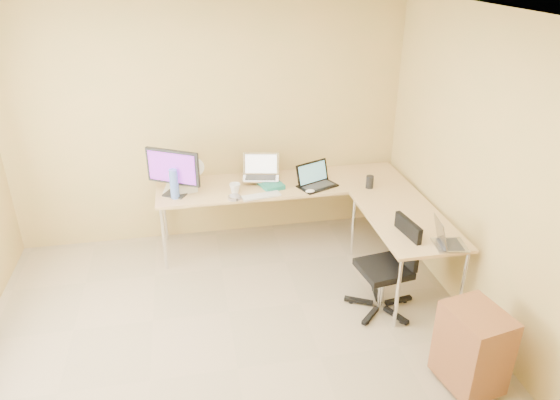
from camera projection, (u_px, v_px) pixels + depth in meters
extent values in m
plane|color=tan|center=(238.00, 369.00, 4.07)|extent=(4.50, 4.50, 0.00)
plane|color=white|center=(221.00, 22.00, 2.93)|extent=(4.50, 4.50, 0.00)
plane|color=tan|center=(209.00, 124.00, 5.48)|extent=(4.50, 0.00, 4.50)
plane|color=tan|center=(512.00, 198.00, 3.85)|extent=(0.00, 4.50, 4.50)
cube|color=tan|center=(283.00, 213.00, 5.66)|extent=(2.65, 0.70, 0.73)
cube|color=tan|center=(403.00, 252.00, 4.95)|extent=(0.70, 1.30, 0.73)
cube|color=black|center=(173.00, 173.00, 5.13)|extent=(0.58, 0.44, 0.49)
cube|color=#1A7060|center=(271.00, 184.00, 5.41)|extent=(0.27, 0.32, 0.05)
cube|color=silver|center=(261.00, 168.00, 5.44)|extent=(0.43, 0.36, 0.25)
cube|color=black|center=(318.00, 176.00, 5.36)|extent=(0.47, 0.42, 0.25)
cube|color=silver|center=(261.00, 196.00, 5.19)|extent=(0.40, 0.18, 0.02)
ellipsoid|color=white|center=(310.00, 191.00, 5.27)|extent=(0.11, 0.09, 0.03)
imported|color=white|center=(235.00, 188.00, 5.25)|extent=(0.13, 0.13, 0.10)
cylinder|color=silver|center=(234.00, 197.00, 5.14)|extent=(0.17, 0.17, 0.03)
cylinder|color=#4F73C9|center=(174.00, 184.00, 5.10)|extent=(0.10, 0.10, 0.31)
cube|color=white|center=(175.00, 187.00, 5.40)|extent=(0.26, 0.33, 0.01)
cube|color=silver|center=(184.00, 187.00, 5.29)|extent=(0.28, 0.24, 0.09)
cylinder|color=white|center=(195.00, 171.00, 5.47)|extent=(0.24, 0.24, 0.25)
cylinder|color=black|center=(370.00, 182.00, 5.36)|extent=(0.09, 0.09, 0.13)
cube|color=#9D9DA5|center=(452.00, 235.00, 4.29)|extent=(0.33, 0.28, 0.20)
cube|color=black|center=(384.00, 262.00, 4.54)|extent=(0.60, 0.60, 0.89)
cube|color=#9B522E|center=(472.00, 348.00, 3.76)|extent=(0.45, 0.51, 0.63)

